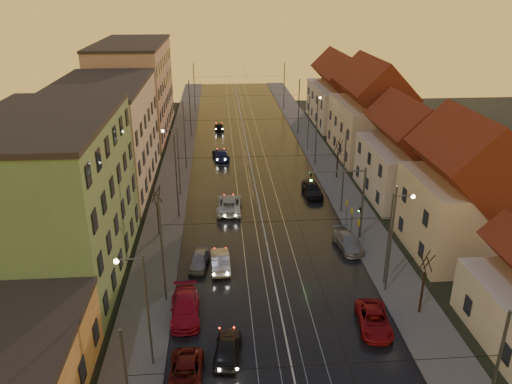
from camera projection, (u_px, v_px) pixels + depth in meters
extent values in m
plane|color=black|center=(294.00, 380.00, 30.65)|extent=(160.00, 160.00, 0.00)
cube|color=black|center=(251.00, 164.00, 67.47)|extent=(16.00, 120.00, 0.04)
cube|color=#4C4C4C|center=(176.00, 166.00, 66.75)|extent=(4.00, 120.00, 0.15)
cube|color=#4C4C4C|center=(324.00, 162.00, 68.16)|extent=(4.00, 120.00, 0.15)
cube|color=gray|center=(235.00, 165.00, 67.31)|extent=(0.06, 120.00, 0.03)
cube|color=gray|center=(245.00, 164.00, 67.41)|extent=(0.06, 120.00, 0.03)
cube|color=gray|center=(256.00, 164.00, 67.52)|extent=(0.06, 120.00, 0.03)
cube|color=gray|center=(267.00, 164.00, 67.62)|extent=(0.06, 120.00, 0.03)
cube|color=#618152|center=(54.00, 201.00, 39.81)|extent=(10.00, 18.00, 13.00)
cube|color=#C3AF96|center=(105.00, 137.00, 58.42)|extent=(10.00, 20.00, 12.00)
cube|color=#A37F69|center=(135.00, 89.00, 80.14)|extent=(10.00, 24.00, 14.00)
cube|color=beige|center=(460.00, 216.00, 44.32)|extent=(8.50, 10.00, 7.00)
pyramid|color=#5A1F14|center=(470.00, 158.00, 42.25)|extent=(8.67, 10.20, 3.80)
cube|color=#B9B5AB|center=(407.00, 171.00, 56.48)|extent=(9.00, 12.00, 6.00)
pyramid|color=#5A1F14|center=(412.00, 132.00, 54.72)|extent=(9.18, 12.24, 3.20)
cube|color=beige|center=(370.00, 129.00, 70.01)|extent=(9.00, 14.00, 7.50)
pyramid|color=#5A1F14|center=(374.00, 88.00, 67.80)|extent=(9.18, 14.28, 4.00)
cube|color=#B9B5AB|center=(340.00, 105.00, 86.78)|extent=(9.00, 16.00, 6.50)
pyramid|color=#5A1F14|center=(342.00, 75.00, 84.86)|extent=(9.18, 16.32, 3.50)
cylinder|color=#595B60|center=(162.00, 250.00, 36.60)|extent=(0.16, 0.16, 9.00)
cylinder|color=#595B60|center=(391.00, 241.00, 37.82)|extent=(0.16, 0.16, 9.00)
cylinder|color=#595B60|center=(176.00, 177.00, 50.42)|extent=(0.16, 0.16, 9.00)
cylinder|color=#595B60|center=(344.00, 173.00, 51.63)|extent=(0.16, 0.16, 9.00)
cylinder|color=#595B60|center=(185.00, 136.00, 64.23)|extent=(0.16, 0.16, 9.00)
cylinder|color=#595B60|center=(316.00, 133.00, 65.44)|extent=(0.16, 0.16, 9.00)
cylinder|color=#595B60|center=(190.00, 109.00, 78.04)|extent=(0.16, 0.16, 9.00)
cylinder|color=#595B60|center=(299.00, 107.00, 79.26)|extent=(0.16, 0.16, 9.00)
cylinder|color=#595B60|center=(194.00, 88.00, 94.62)|extent=(0.16, 0.16, 9.00)
cylinder|color=#595B60|center=(284.00, 86.00, 95.83)|extent=(0.16, 0.16, 9.00)
cylinder|color=#595B60|center=(148.00, 313.00, 30.34)|extent=(0.14, 0.14, 8.00)
cylinder|color=#595B60|center=(129.00, 259.00, 28.82)|extent=(1.60, 0.10, 0.10)
sphere|color=#FFD88C|center=(116.00, 261.00, 28.81)|extent=(0.32, 0.32, 0.32)
cylinder|color=#595B60|center=(388.00, 241.00, 38.95)|extent=(0.14, 0.14, 8.00)
cylinder|color=#595B60|center=(404.00, 196.00, 37.54)|extent=(1.60, 0.10, 0.10)
sphere|color=#FFD88C|center=(413.00, 197.00, 37.63)|extent=(0.32, 0.32, 0.32)
cylinder|color=#595B60|center=(179.00, 163.00, 56.12)|extent=(0.14, 0.14, 8.00)
cylinder|color=#595B60|center=(169.00, 130.00, 54.60)|extent=(1.60, 0.10, 0.10)
sphere|color=#FFD88C|center=(163.00, 131.00, 54.59)|extent=(0.32, 0.32, 0.32)
cylinder|color=#595B60|center=(309.00, 123.00, 72.10)|extent=(0.14, 0.14, 8.00)
cylinder|color=#595B60|center=(315.00, 97.00, 70.69)|extent=(1.60, 0.10, 0.10)
sphere|color=#FFD88C|center=(320.00, 98.00, 70.78)|extent=(0.32, 0.32, 0.32)
cylinder|color=#595B60|center=(363.00, 204.00, 46.48)|extent=(0.20, 0.20, 7.20)
cylinder|color=#595B60|center=(337.00, 171.00, 45.03)|extent=(5.20, 0.14, 0.14)
imported|color=black|center=(311.00, 178.00, 45.09)|extent=(0.15, 0.18, 0.90)
sphere|color=#19FF3F|center=(311.00, 180.00, 45.04)|extent=(0.20, 0.20, 0.20)
cylinder|color=black|center=(158.00, 219.00, 47.67)|extent=(0.18, 0.18, 3.50)
cylinder|color=black|center=(159.00, 194.00, 46.79)|extent=(0.37, 0.92, 1.61)
cylinder|color=black|center=(156.00, 194.00, 46.91)|extent=(0.91, 0.40, 1.61)
cylinder|color=black|center=(154.00, 195.00, 46.60)|extent=(0.37, 0.92, 1.61)
cylinder|color=black|center=(157.00, 196.00, 46.51)|extent=(0.84, 0.54, 1.62)
cylinder|color=black|center=(422.00, 293.00, 36.22)|extent=(0.18, 0.18, 3.50)
cylinder|color=black|center=(429.00, 262.00, 35.34)|extent=(0.37, 0.92, 1.61)
cylinder|color=black|center=(424.00, 261.00, 35.46)|extent=(0.91, 0.40, 1.61)
cylinder|color=black|center=(424.00, 264.00, 35.15)|extent=(0.37, 0.92, 1.61)
cylinder|color=black|center=(429.00, 264.00, 35.06)|extent=(0.84, 0.54, 1.62)
cylinder|color=black|center=(337.00, 165.00, 62.02)|extent=(0.18, 0.18, 3.50)
cylinder|color=black|center=(340.00, 145.00, 61.14)|extent=(0.37, 0.92, 1.61)
cylinder|color=black|center=(337.00, 145.00, 61.25)|extent=(0.91, 0.40, 1.61)
cylinder|color=black|center=(337.00, 146.00, 60.95)|extent=(0.37, 0.92, 1.61)
cylinder|color=black|center=(340.00, 146.00, 60.85)|extent=(0.84, 0.54, 1.62)
imported|color=black|center=(227.00, 348.00, 32.35)|extent=(2.13, 4.24, 1.39)
imported|color=#A3A2A8|center=(220.00, 261.00, 42.55)|extent=(1.71, 4.44, 1.44)
imported|color=silver|center=(229.00, 204.00, 53.42)|extent=(2.86, 5.64, 1.53)
imported|color=navy|center=(221.00, 154.00, 69.46)|extent=(2.62, 5.09, 1.41)
imported|color=black|center=(219.00, 126.00, 83.36)|extent=(1.60, 3.68, 1.23)
imported|color=#540F0E|center=(185.00, 375.00, 30.22)|extent=(2.23, 4.57, 1.25)
imported|color=#AB1127|center=(185.00, 308.00, 36.31)|extent=(2.30, 5.17, 1.47)
imported|color=#9B9A9F|center=(199.00, 260.00, 42.85)|extent=(1.97, 3.90, 1.28)
imported|color=maroon|center=(374.00, 320.00, 35.12)|extent=(2.67, 4.89, 1.30)
imported|color=gray|center=(348.00, 242.00, 45.79)|extent=(2.35, 4.80, 1.34)
imported|color=black|center=(312.00, 189.00, 57.33)|extent=(2.13, 4.73, 1.58)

